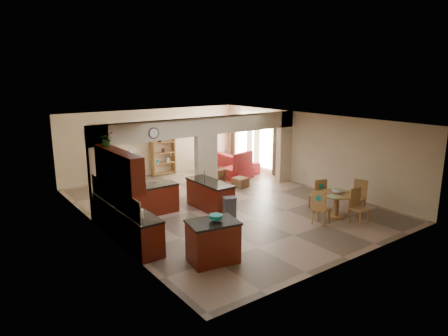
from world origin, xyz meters
TOP-DOWN VIEW (x-y plane):
  - floor at (0.00, 0.00)m, footprint 10.00×10.00m
  - ceiling at (0.00, 0.00)m, footprint 10.00×10.00m
  - wall_back at (0.00, 5.00)m, footprint 8.00×0.00m
  - wall_front at (0.00, -5.00)m, footprint 8.00×0.00m
  - wall_left at (-4.00, 0.00)m, footprint 0.00×10.00m
  - wall_right at (4.00, 0.00)m, footprint 0.00×10.00m
  - partition_left_pier at (-3.70, 1.00)m, footprint 0.60×0.25m
  - partition_center_pier at (0.00, 1.00)m, footprint 0.80×0.25m
  - partition_right_pier at (3.70, 1.00)m, footprint 0.60×0.25m
  - partition_header at (0.00, 1.00)m, footprint 8.00×0.25m
  - kitchen_counter at (-3.26, -0.25)m, footprint 2.52×3.29m
  - upper_cabinets at (-3.82, -0.80)m, footprint 0.35×2.40m
  - peninsula at (-0.60, -0.11)m, footprint 0.70×1.85m
  - wall_clock at (-2.00, 0.85)m, footprint 0.34×0.03m
  - rug at (1.20, 2.10)m, footprint 1.60×1.30m
  - fireplace at (-1.60, 4.83)m, footprint 1.60×0.35m
  - shelving_unit at (0.35, 4.82)m, footprint 1.00×0.32m
  - window_a at (3.97, 2.30)m, footprint 0.02×0.90m
  - window_b at (3.97, 4.00)m, footprint 0.02×0.90m
  - glazed_door at (3.97, 3.15)m, footprint 0.02×0.70m
  - drape_a_left at (3.93, 1.70)m, footprint 0.10×0.28m
  - drape_a_right at (3.93, 2.90)m, footprint 0.10×0.28m
  - drape_b_left at (3.93, 3.40)m, footprint 0.10×0.28m
  - drape_b_right at (3.93, 4.60)m, footprint 0.10×0.28m
  - ceiling_fan at (1.50, 3.00)m, footprint 1.00×1.00m
  - kitchen_island at (-2.60, -3.18)m, footprint 1.25×0.99m
  - teal_bowl at (-2.53, -3.19)m, footprint 0.31×0.31m
  - trash_can at (-0.80, -1.41)m, footprint 0.40×0.37m
  - dining_table at (2.05, -2.95)m, footprint 1.09×1.09m
  - fruit_bowl at (2.05, -2.94)m, footprint 0.29×0.29m
  - sofa at (3.30, 3.63)m, footprint 2.55×1.13m
  - chaise at (2.46, 2.41)m, footprint 1.36×1.21m
  - armchair at (1.10, 2.18)m, footprint 0.89×0.90m
  - ottoman at (1.77, 1.32)m, footprint 0.59×0.59m
  - plant at (-3.82, -0.13)m, footprint 0.41×0.37m
  - chair_north at (2.08, -2.22)m, footprint 0.53×0.53m
  - chair_east at (2.98, -3.06)m, footprint 0.51×0.51m
  - chair_south at (2.14, -3.62)m, footprint 0.45×0.45m
  - chair_west at (1.15, -3.08)m, footprint 0.51×0.51m

SIDE VIEW (x-z plane):
  - floor at x=0.00m, z-range 0.00..0.00m
  - rug at x=1.20m, z-range 0.00..0.01m
  - ottoman at x=1.77m, z-range 0.00..0.36m
  - chaise at x=2.46m, z-range 0.00..0.46m
  - armchair at x=1.10m, z-range 0.00..0.68m
  - trash_can at x=-0.80m, z-range 0.00..0.69m
  - sofa at x=3.30m, z-range 0.00..0.73m
  - peninsula at x=-0.60m, z-range 0.00..0.91m
  - kitchen_counter at x=-3.26m, z-range -0.27..1.20m
  - kitchen_island at x=-2.60m, z-range 0.00..0.98m
  - dining_table at x=2.05m, z-range 0.13..0.87m
  - chair_north at x=2.08m, z-range 0.04..1.07m
  - chair_east at x=2.98m, z-range 0.04..1.07m
  - chair_south at x=2.14m, z-range 0.04..1.07m
  - chair_west at x=1.15m, z-range 0.04..1.07m
  - fireplace at x=-1.60m, z-range 0.01..1.21m
  - fruit_bowl at x=2.05m, z-range 0.74..0.90m
  - shelving_unit at x=0.35m, z-range 0.00..1.80m
  - teal_bowl at x=-2.53m, z-range 0.97..1.12m
  - glazed_door at x=3.97m, z-range 0.00..2.10m
  - partition_center_pier at x=0.00m, z-range 0.00..2.20m
  - drape_a_left at x=3.93m, z-range 0.05..2.35m
  - drape_a_right at x=3.93m, z-range 0.05..2.35m
  - drape_b_left at x=3.93m, z-range 0.05..2.35m
  - drape_b_right at x=3.93m, z-range 0.05..2.35m
  - window_a at x=3.97m, z-range 0.25..2.15m
  - window_b at x=3.97m, z-range 0.25..2.15m
  - partition_left_pier at x=-3.70m, z-range 0.00..2.80m
  - partition_right_pier at x=3.70m, z-range 0.00..2.80m
  - wall_back at x=0.00m, z-range -2.60..5.40m
  - wall_front at x=0.00m, z-range -2.60..5.40m
  - wall_left at x=-4.00m, z-range -3.60..6.40m
  - wall_right at x=4.00m, z-range -3.60..6.40m
  - upper_cabinets at x=-3.82m, z-range 1.47..2.37m
  - wall_clock at x=-2.00m, z-range 2.28..2.62m
  - partition_header at x=0.00m, z-range 2.20..2.80m
  - ceiling_fan at x=1.50m, z-range 2.51..2.61m
  - plant at x=-3.82m, z-range 2.37..2.76m
  - ceiling at x=0.00m, z-range 2.80..2.80m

